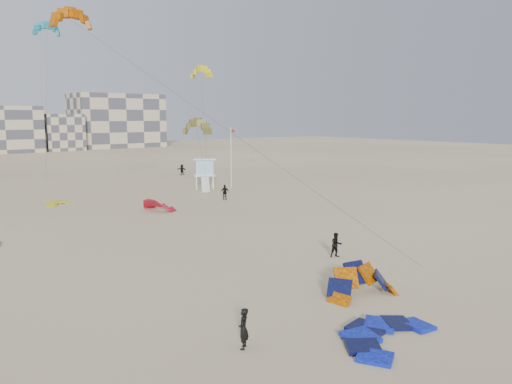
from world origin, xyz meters
TOP-DOWN VIEW (x-y plane):
  - ground at (0.00, 0.00)m, footprint 320.00×320.00m
  - kite_ground_blue at (4.82, -2.48)m, footprint 5.40×5.58m
  - kite_ground_orange at (7.97, 1.45)m, footprint 4.71×4.63m
  - kite_ground_red_far at (10.94, 29.83)m, footprint 4.72×4.62m
  - kite_ground_yellow at (4.10, 39.32)m, footprint 3.93×4.01m
  - kitesurfer_main at (-0.42, 0.55)m, footprint 0.72×0.72m
  - kitesurfer_b at (12.36, 7.33)m, footprint 0.98×0.89m
  - kitesurfer_d at (19.73, 30.89)m, footprint 1.03×0.99m
  - kitesurfer_f at (28.07, 55.01)m, footprint 1.21×1.65m
  - kite_fly_orange at (3.93, 31.87)m, footprint 10.11×33.27m
  - kite_fly_olive at (17.54, 33.15)m, footprint 4.48×4.99m
  - kite_fly_yellow at (28.08, 48.86)m, footprint 6.56×7.71m
  - kite_fly_teal_b at (10.76, 62.90)m, footprint 6.35×12.79m
  - lifeguard_tower_near at (22.73, 39.84)m, footprint 3.82×5.94m
  - flagpole at (25.75, 38.12)m, footprint 0.64×0.10m
  - condo_east at (50.00, 132.00)m, footprint 26.00×14.00m
  - condo_fill_right at (32.00, 128.00)m, footprint 10.00×10.00m

SIDE VIEW (x-z plane):
  - ground at x=0.00m, z-range 0.00..0.00m
  - kite_ground_blue at x=4.82m, z-range -0.39..0.39m
  - kite_ground_orange at x=7.97m, z-range -2.04..2.04m
  - kite_ground_red_far at x=10.94m, z-range -1.83..1.83m
  - kite_ground_yellow at x=4.10m, z-range -0.69..0.69m
  - kitesurfer_b at x=12.36m, z-range 0.00..1.65m
  - kitesurfer_main at x=-0.42m, z-range 0.00..1.69m
  - kitesurfer_d at x=19.73m, z-range 0.00..1.73m
  - kitesurfer_f at x=28.07m, z-range 0.00..1.73m
  - lifeguard_tower_near at x=22.73m, z-range -0.02..3.94m
  - flagpole at x=25.75m, z-range 0.20..8.12m
  - condo_fill_right at x=32.00m, z-range 0.00..10.00m
  - kite_fly_olive at x=17.54m, z-range 3.90..12.10m
  - condo_east at x=50.00m, z-range 0.00..16.00m
  - kite_fly_yellow at x=28.08m, z-range 7.74..23.32m
  - kite_fly_orange at x=3.93m, z-range 8.72..26.80m
  - kite_fly_teal_b at x=10.76m, z-range 10.74..32.55m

